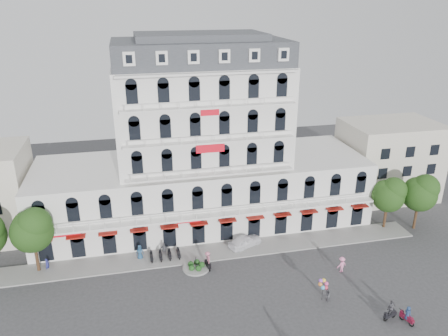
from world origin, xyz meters
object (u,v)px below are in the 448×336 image
Objects in this scene: parked_car at (245,241)px; balloon_vendor at (325,290)px; rider_east at (408,315)px; rider_northeast at (391,309)px; rider_center at (208,260)px.

parked_car is 13.31m from balloon_vendor.
rider_northeast is at bearing 40.15° from rider_east.
balloon_vendor is at bearing 43.72° from rider_center.
parked_car is 6.75m from rider_center.
rider_northeast is at bearing -38.80° from balloon_vendor.
parked_car is 1.88× the size of balloon_vendor.
rider_northeast reaches higher than rider_east.
rider_northeast is at bearing -170.47° from parked_car.
rider_center is 0.94× the size of balloon_vendor.
rider_center is (-17.38, 13.31, 0.29)m from rider_east.
rider_center is at bearing 142.54° from balloon_vendor.
parked_car is 19.34m from rider_northeast.
rider_center is (-16.05, 12.49, 0.03)m from rider_northeast.
rider_east is 21.89m from rider_center.
balloon_vendor is at bearing -179.41° from parked_car.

